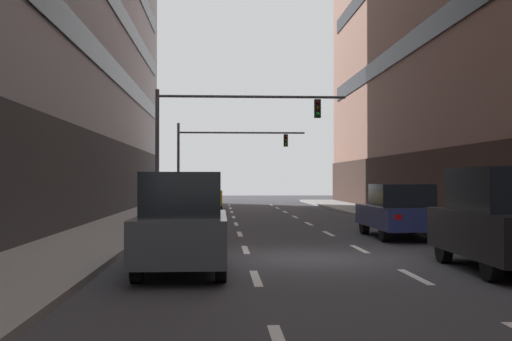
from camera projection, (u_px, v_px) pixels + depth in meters
ground_plane at (313, 258)px, 15.44m from camera, size 120.00×120.00×0.00m
sidewalk_left at (53, 257)px, 15.10m from camera, size 2.97×80.00×0.14m
lane_stripe_l1_s3 at (256, 278)px, 12.36m from camera, size 0.16×2.00×0.01m
lane_stripe_l1_s4 at (245, 250)px, 17.35m from camera, size 0.16×2.00×0.01m
lane_stripe_l1_s5 at (240, 234)px, 22.34m from camera, size 0.16×2.00×0.01m
lane_stripe_l1_s6 at (236, 224)px, 27.33m from camera, size 0.16×2.00×0.01m
lane_stripe_l1_s7 at (234, 217)px, 32.32m from camera, size 0.16×2.00×0.01m
lane_stripe_l1_s8 at (232, 212)px, 37.32m from camera, size 0.16×2.00×0.01m
lane_stripe_l1_s9 at (230, 208)px, 42.31m from camera, size 0.16×2.00×0.01m
lane_stripe_l1_s10 at (229, 205)px, 47.30m from camera, size 0.16×2.00×0.01m
lane_stripe_l2_s3 at (415, 277)px, 12.53m from camera, size 0.16×2.00×0.01m
lane_stripe_l2_s4 at (359, 249)px, 17.52m from camera, size 0.16×2.00×0.01m
lane_stripe_l2_s5 at (328, 233)px, 22.52m from camera, size 0.16×2.00×0.01m
lane_stripe_l2_s6 at (309, 224)px, 27.51m from camera, size 0.16×2.00×0.01m
lane_stripe_l2_s7 at (295, 217)px, 32.50m from camera, size 0.16×2.00×0.01m
lane_stripe_l2_s8 at (285, 212)px, 37.49m from camera, size 0.16×2.00×0.01m
lane_stripe_l2_s9 at (277, 208)px, 42.48m from camera, size 0.16×2.00×0.01m
lane_stripe_l2_s10 at (271, 205)px, 47.47m from camera, size 0.16×2.00×0.01m
taxi_driving_0 at (208, 193)px, 40.70m from camera, size 1.84×4.36×2.28m
car_driving_1 at (183, 223)px, 13.11m from camera, size 1.77×4.21×2.04m
taxi_driving_2 at (188, 212)px, 20.43m from camera, size 2.06×4.68×1.93m
car_parked_1 at (503, 220)px, 13.29m from camera, size 1.96×4.48×2.15m
car_parked_2 at (400, 211)px, 20.92m from camera, size 1.97×4.66×1.74m
traffic_signal_0 at (218, 127)px, 29.08m from camera, size 8.63×0.35×5.81m
traffic_signal_1 at (220, 149)px, 43.85m from camera, size 8.71×0.35×5.58m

